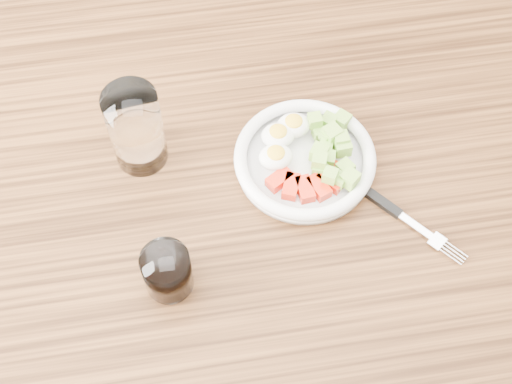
# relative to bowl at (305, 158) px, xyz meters

# --- Properties ---
(ground) EXTENTS (4.00, 4.00, 0.00)m
(ground) POSITION_rel_bowl_xyz_m (-0.07, -0.06, -0.79)
(ground) COLOR brown
(ground) RESTS_ON ground
(dining_table) EXTENTS (1.50, 0.90, 0.77)m
(dining_table) POSITION_rel_bowl_xyz_m (-0.07, -0.06, -0.12)
(dining_table) COLOR brown
(dining_table) RESTS_ON ground
(bowl) EXTENTS (0.20, 0.20, 0.05)m
(bowl) POSITION_rel_bowl_xyz_m (0.00, 0.00, 0.00)
(bowl) COLOR white
(bowl) RESTS_ON dining_table
(fork) EXTENTS (0.14, 0.16, 0.01)m
(fork) POSITION_rel_bowl_xyz_m (0.10, -0.09, -0.01)
(fork) COLOR black
(fork) RESTS_ON dining_table
(water_glass) EXTENTS (0.07, 0.07, 0.13)m
(water_glass) POSITION_rel_bowl_xyz_m (-0.23, 0.05, 0.05)
(water_glass) COLOR white
(water_glass) RESTS_ON dining_table
(coffee_glass) EXTENTS (0.06, 0.06, 0.07)m
(coffee_glass) POSITION_rel_bowl_xyz_m (-0.21, -0.15, 0.02)
(coffee_glass) COLOR white
(coffee_glass) RESTS_ON dining_table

